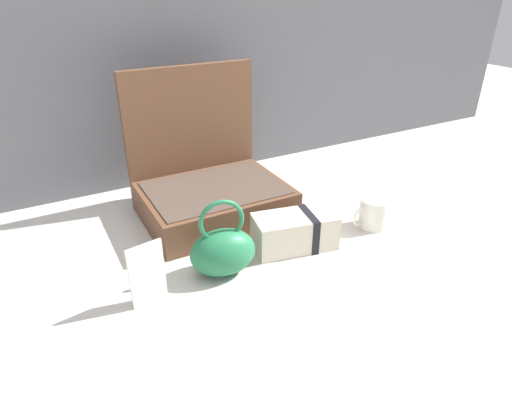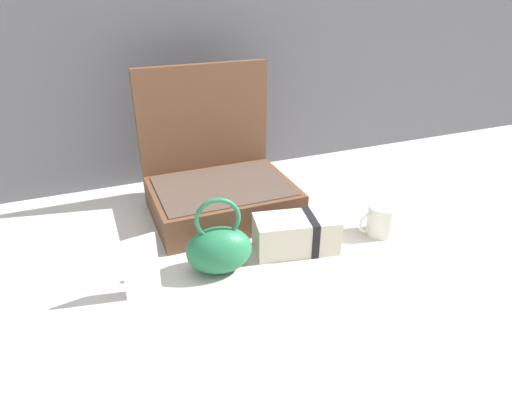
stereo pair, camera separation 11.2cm
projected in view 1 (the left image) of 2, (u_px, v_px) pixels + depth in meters
The scene contains 6 objects.
ground_plane at pixel (258, 247), 1.21m from camera, with size 6.00×6.00×0.00m, color beige.
open_suitcase at pixel (209, 186), 1.34m from camera, with size 0.42×0.34×0.43m.
teal_pouch_handbag at pixel (223, 251), 1.07m from camera, with size 0.18×0.13×0.20m.
cream_toiletry_bag at pixel (296, 231), 1.19m from camera, with size 0.24×0.15×0.10m.
coffee_mug at pixel (373, 213), 1.29m from camera, with size 0.12×0.08×0.09m.
info_card_left at pixel (147, 274), 0.97m from camera, with size 0.08×0.01×0.15m, color silver.
Camera 1 is at (-0.49, -0.89, 0.67)m, focal length 30.95 mm.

